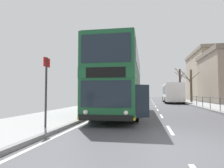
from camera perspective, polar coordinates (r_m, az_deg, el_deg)
ground at (r=5.62m, az=12.37°, el=-17.51°), size 15.80×140.00×0.20m
double_decker_bus_main at (r=13.57m, az=2.76°, el=0.45°), size 3.33×11.42×4.29m
background_bus_far_lane at (r=31.82m, az=17.58°, el=-2.44°), size 2.90×9.69×2.97m
bus_stop_sign_near at (r=7.97m, az=-19.12°, el=-0.04°), size 0.08×0.44×2.77m
bare_tree_far_00 at (r=33.53m, az=22.54°, el=-0.18°), size 2.82×1.91×5.22m
bare_tree_far_01 at (r=43.88m, az=19.69°, el=0.05°), size 2.15×1.24×6.89m
background_building_02 at (r=48.63m, az=29.77°, el=2.18°), size 12.12×15.72×10.81m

